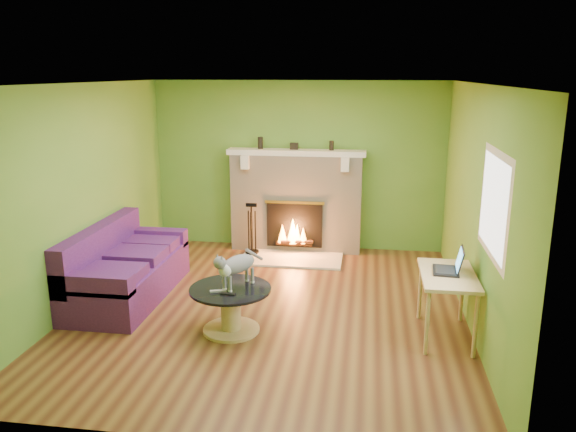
# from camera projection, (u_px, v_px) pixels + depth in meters

# --- Properties ---
(floor) EXTENTS (5.00, 5.00, 0.00)m
(floor) POSITION_uv_depth(u_px,v_px,m) (270.00, 308.00, 6.65)
(floor) COLOR #552B18
(floor) RESTS_ON ground
(ceiling) EXTENTS (5.00, 5.00, 0.00)m
(ceiling) POSITION_uv_depth(u_px,v_px,m) (268.00, 83.00, 6.00)
(ceiling) COLOR white
(ceiling) RESTS_ON wall_back
(wall_back) EXTENTS (5.00, 0.00, 5.00)m
(wall_back) POSITION_uv_depth(u_px,v_px,m) (298.00, 166.00, 8.72)
(wall_back) COLOR #548D2E
(wall_back) RESTS_ON floor
(wall_front) EXTENTS (5.00, 0.00, 5.00)m
(wall_front) POSITION_uv_depth(u_px,v_px,m) (206.00, 281.00, 3.93)
(wall_front) COLOR #548D2E
(wall_front) RESTS_ON floor
(wall_left) EXTENTS (0.00, 5.00, 5.00)m
(wall_left) POSITION_uv_depth(u_px,v_px,m) (83.00, 195.00, 6.64)
(wall_left) COLOR #548D2E
(wall_left) RESTS_ON floor
(wall_right) EXTENTS (0.00, 5.00, 5.00)m
(wall_right) POSITION_uv_depth(u_px,v_px,m) (476.00, 208.00, 6.01)
(wall_right) COLOR #548D2E
(wall_right) RESTS_ON floor
(window_frame) EXTENTS (0.00, 1.20, 1.20)m
(window_frame) POSITION_uv_depth(u_px,v_px,m) (494.00, 205.00, 5.09)
(window_frame) COLOR silver
(window_frame) RESTS_ON wall_right
(window_pane) EXTENTS (0.00, 1.06, 1.06)m
(window_pane) POSITION_uv_depth(u_px,v_px,m) (493.00, 205.00, 5.09)
(window_pane) COLOR white
(window_pane) RESTS_ON wall_right
(fireplace) EXTENTS (2.10, 0.46, 1.58)m
(fireplace) POSITION_uv_depth(u_px,v_px,m) (296.00, 202.00, 8.68)
(fireplace) COLOR beige
(fireplace) RESTS_ON floor
(hearth) EXTENTS (1.50, 0.75, 0.03)m
(hearth) POSITION_uv_depth(u_px,v_px,m) (291.00, 259.00, 8.37)
(hearth) COLOR beige
(hearth) RESTS_ON floor
(mantel) EXTENTS (2.10, 0.28, 0.08)m
(mantel) POSITION_uv_depth(u_px,v_px,m) (296.00, 152.00, 8.47)
(mantel) COLOR white
(mantel) RESTS_ON fireplace
(sofa) EXTENTS (0.90, 2.00, 0.90)m
(sofa) POSITION_uv_depth(u_px,v_px,m) (124.00, 270.00, 6.93)
(sofa) COLOR #421759
(sofa) RESTS_ON floor
(coffee_table) EXTENTS (0.87, 0.87, 0.49)m
(coffee_table) POSITION_uv_depth(u_px,v_px,m) (231.00, 306.00, 6.01)
(coffee_table) COLOR tan
(coffee_table) RESTS_ON floor
(desk) EXTENTS (0.55, 0.95, 0.71)m
(desk) POSITION_uv_depth(u_px,v_px,m) (448.00, 281.00, 5.80)
(desk) COLOR tan
(desk) RESTS_ON floor
(cat) EXTENTS (0.56, 0.70, 0.42)m
(cat) POSITION_uv_depth(u_px,v_px,m) (238.00, 268.00, 5.94)
(cat) COLOR slate
(cat) RESTS_ON coffee_table
(remote_silver) EXTENTS (0.18, 0.09, 0.02)m
(remote_silver) POSITION_uv_depth(u_px,v_px,m) (218.00, 291.00, 5.85)
(remote_silver) COLOR gray
(remote_silver) RESTS_ON coffee_table
(remote_black) EXTENTS (0.16, 0.06, 0.02)m
(remote_black) POSITION_uv_depth(u_px,v_px,m) (228.00, 294.00, 5.78)
(remote_black) COLOR black
(remote_black) RESTS_ON coffee_table
(laptop) EXTENTS (0.33, 0.37, 0.26)m
(laptop) POSITION_uv_depth(u_px,v_px,m) (447.00, 260.00, 5.80)
(laptop) COLOR black
(laptop) RESTS_ON desk
(fire_tools) EXTENTS (0.21, 0.21, 0.78)m
(fire_tools) POSITION_uv_depth(u_px,v_px,m) (252.00, 228.00, 8.50)
(fire_tools) COLOR black
(fire_tools) RESTS_ON hearth
(mantel_vase_left) EXTENTS (0.08, 0.08, 0.18)m
(mantel_vase_left) POSITION_uv_depth(u_px,v_px,m) (260.00, 143.00, 8.54)
(mantel_vase_left) COLOR black
(mantel_vase_left) RESTS_ON mantel
(mantel_vase_right) EXTENTS (0.07, 0.07, 0.14)m
(mantel_vase_right) POSITION_uv_depth(u_px,v_px,m) (332.00, 146.00, 8.39)
(mantel_vase_right) COLOR black
(mantel_vase_right) RESTS_ON mantel
(mantel_box) EXTENTS (0.12, 0.08, 0.10)m
(mantel_box) POSITION_uv_depth(u_px,v_px,m) (294.00, 146.00, 8.48)
(mantel_box) COLOR black
(mantel_box) RESTS_ON mantel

